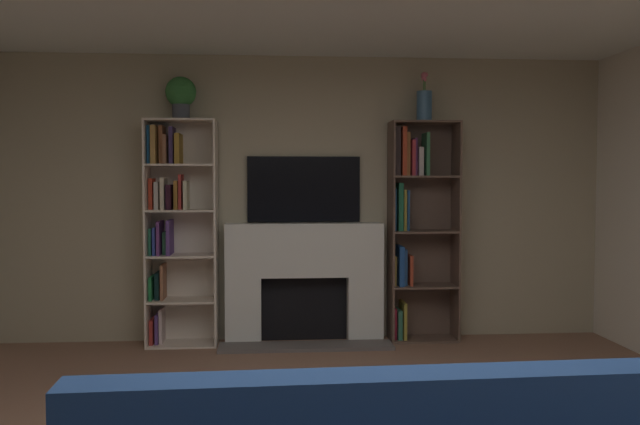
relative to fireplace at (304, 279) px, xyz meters
The scene contains 7 objects.
wall_back_accent 0.75m from the fireplace, 90.00° to the left, with size 5.78×0.06×2.63m, color #B4A88A.
fireplace is the anchor object (origin of this frame).
tv 0.83m from the fireplace, 90.00° to the left, with size 1.04×0.06×0.61m, color black.
bookshelf_left 1.28m from the fireplace, behind, with size 0.63×0.34×2.02m.
bookshelf_right 1.14m from the fireplace, ahead, with size 0.63×0.32×2.02m.
potted_plant 2.00m from the fireplace, behind, with size 0.27×0.27×0.38m.
vase_with_flowers 1.95m from the fireplace, ahead, with size 0.14×0.14×0.45m.
Camera 1 is at (-0.32, -2.85, 1.48)m, focal length 37.03 mm.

